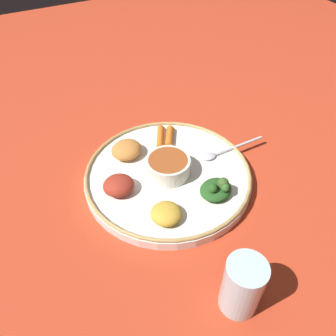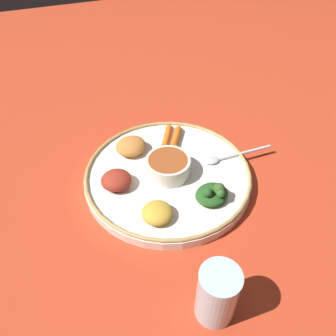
{
  "view_description": "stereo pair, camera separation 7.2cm",
  "coord_description": "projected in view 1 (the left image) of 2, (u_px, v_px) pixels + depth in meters",
  "views": [
    {
      "loc": [
        -0.46,
        0.24,
        0.54
      ],
      "look_at": [
        0.0,
        0.0,
        0.04
      ],
      "focal_mm": 36.24,
      "sensor_mm": 36.0,
      "label": 1
    },
    {
      "loc": [
        -0.49,
        0.17,
        0.54
      ],
      "look_at": [
        0.0,
        0.0,
        0.04
      ],
      "focal_mm": 36.24,
      "sensor_mm": 36.0,
      "label": 2
    }
  ],
  "objects": [
    {
      "name": "platter",
      "position": [
        168.0,
        176.0,
        0.74
      ],
      "size": [
        0.36,
        0.36,
        0.02
      ],
      "primitive_type": "cylinder",
      "color": "white",
      "rests_on": "ground_plane"
    },
    {
      "name": "carrot_near_spoon",
      "position": [
        170.0,
        135.0,
        0.81
      ],
      "size": [
        0.08,
        0.06,
        0.02
      ],
      "color": "orange",
      "rests_on": "platter"
    },
    {
      "name": "spoon",
      "position": [
        223.0,
        151.0,
        0.78
      ],
      "size": [
        0.02,
        0.17,
        0.01
      ],
      "color": "silver",
      "rests_on": "platter"
    },
    {
      "name": "mound_squash",
      "position": [
        126.0,
        150.0,
        0.77
      ],
      "size": [
        0.08,
        0.08,
        0.03
      ],
      "primitive_type": "ellipsoid",
      "rotation": [
        0.0,
        0.0,
        1.86
      ],
      "color": "#C67A38",
      "rests_on": "platter"
    },
    {
      "name": "mound_beet",
      "position": [
        119.0,
        186.0,
        0.68
      ],
      "size": [
        0.07,
        0.07,
        0.03
      ],
      "primitive_type": "ellipsoid",
      "rotation": [
        0.0,
        0.0,
        1.39
      ],
      "color": "maroon",
      "rests_on": "platter"
    },
    {
      "name": "carrot_outer",
      "position": [
        160.0,
        135.0,
        0.82
      ],
      "size": [
        0.08,
        0.06,
        0.02
      ],
      "color": "orange",
      "rests_on": "platter"
    },
    {
      "name": "platter_rim",
      "position": [
        168.0,
        172.0,
        0.73
      ],
      "size": [
        0.36,
        0.36,
        0.01
      ],
      "primitive_type": "torus",
      "color": "tan",
      "rests_on": "platter"
    },
    {
      "name": "drinking_glass",
      "position": [
        242.0,
        288.0,
        0.52
      ],
      "size": [
        0.06,
        0.06,
        0.11
      ],
      "color": "silver",
      "rests_on": "ground_plane"
    },
    {
      "name": "center_bowl",
      "position": [
        168.0,
        166.0,
        0.72
      ],
      "size": [
        0.1,
        0.1,
        0.04
      ],
      "color": "silver",
      "rests_on": "platter"
    },
    {
      "name": "mound_lentil_yellow",
      "position": [
        166.0,
        213.0,
        0.64
      ],
      "size": [
        0.08,
        0.08,
        0.03
      ],
      "primitive_type": "ellipsoid",
      "rotation": [
        0.0,
        0.0,
        2.05
      ],
      "color": "gold",
      "rests_on": "platter"
    },
    {
      "name": "ground_plane",
      "position": [
        168.0,
        180.0,
        0.75
      ],
      "size": [
        2.4,
        2.4,
        0.0
      ],
      "primitive_type": "plane",
      "color": "#B7381E"
    },
    {
      "name": "greens_pile",
      "position": [
        217.0,
        189.0,
        0.68
      ],
      "size": [
        0.08,
        0.08,
        0.04
      ],
      "color": "#23511E",
      "rests_on": "platter"
    }
  ]
}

